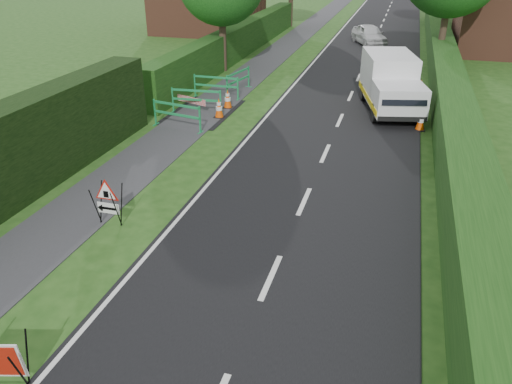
{
  "coord_description": "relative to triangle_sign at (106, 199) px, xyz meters",
  "views": [
    {
      "loc": [
        4.57,
        -7.17,
        6.28
      ],
      "look_at": [
        1.77,
        2.42,
        1.21
      ],
      "focal_mm": 35.0,
      "sensor_mm": 36.0,
      "label": 1
    }
  ],
  "objects": [
    {
      "name": "ground",
      "position": [
        1.87,
        -1.99,
        -0.72
      ],
      "size": [
        120.0,
        120.0,
        0.0
      ],
      "primitive_type": "plane",
      "color": "#1E4614",
      "rests_on": "ground"
    },
    {
      "name": "road_surface",
      "position": [
        4.37,
        33.01,
        -0.71
      ],
      "size": [
        6.0,
        90.0,
        0.02
      ],
      "primitive_type": "cube",
      "color": "black",
      "rests_on": "ground"
    },
    {
      "name": "footpath",
      "position": [
        -1.13,
        33.01,
        -0.71
      ],
      "size": [
        2.0,
        90.0,
        0.02
      ],
      "primitive_type": "cube",
      "color": "#2D2D30",
      "rests_on": "ground"
    },
    {
      "name": "hedge_west_far",
      "position": [
        -3.13,
        20.01,
        -0.72
      ],
      "size": [
        1.0,
        24.0,
        1.8
      ],
      "primitive_type": "cube",
      "color": "#14380F",
      "rests_on": "ground"
    },
    {
      "name": "hedge_east",
      "position": [
        8.37,
        14.01,
        -0.72
      ],
      "size": [
        1.2,
        50.0,
        1.5
      ],
      "primitive_type": "cube",
      "color": "#14380F",
      "rests_on": "ground"
    },
    {
      "name": "triangle_sign",
      "position": [
        0.0,
        0.0,
        0.0
      ],
      "size": [
        0.71,
        0.71,
        1.03
      ],
      "rotation": [
        0.0,
        0.0,
        0.01
      ],
      "color": "black",
      "rests_on": "ground"
    },
    {
      "name": "works_van",
      "position": [
        6.07,
        11.48,
        0.42
      ],
      "size": [
        2.9,
        5.01,
        2.15
      ],
      "rotation": [
        0.0,
        0.0,
        0.24
      ],
      "color": "silver",
      "rests_on": "ground"
    },
    {
      "name": "traffic_cone_0",
      "position": [
        7.34,
        9.27,
        -0.33
      ],
      "size": [
        0.38,
        0.38,
        0.79
      ],
      "color": "black",
      "rests_on": "ground"
    },
    {
      "name": "traffic_cone_1",
      "position": [
        7.24,
        11.83,
        -0.33
      ],
      "size": [
        0.38,
        0.38,
        0.79
      ],
      "color": "black",
      "rests_on": "ground"
    },
    {
      "name": "traffic_cone_2",
      "position": [
        7.34,
        13.77,
        -0.33
      ],
      "size": [
        0.38,
        0.38,
        0.79
      ],
      "color": "black",
      "rests_on": "ground"
    },
    {
      "name": "traffic_cone_3",
      "position": [
        -0.25,
        8.55,
        -0.33
      ],
      "size": [
        0.38,
        0.38,
        0.79
      ],
      "color": "black",
      "rests_on": "ground"
    },
    {
      "name": "traffic_cone_4",
      "position": [
        -0.34,
        9.83,
        -0.33
      ],
      "size": [
        0.38,
        0.38,
        0.79
      ],
      "color": "black",
      "rests_on": "ground"
    },
    {
      "name": "ped_barrier_0",
      "position": [
        -1.27,
        6.88,
        -0.09
      ],
      "size": [
        2.09,
        0.73,
        1.0
      ],
      "rotation": [
        0.0,
        0.0,
        -0.19
      ],
      "color": "#178343",
      "rests_on": "ground"
    },
    {
      "name": "ped_barrier_1",
      "position": [
        -1.31,
        8.84,
        -0.09
      ],
      "size": [
        2.08,
        0.52,
        1.0
      ],
      "rotation": [
        0.0,
        0.0,
        0.08
      ],
      "color": "#178343",
      "rests_on": "ground"
    },
    {
      "name": "ped_barrier_2",
      "position": [
        -1.3,
        11.06,
        -0.09
      ],
      "size": [
        2.06,
        0.37,
        1.0
      ],
      "rotation": [
        0.0,
        0.0,
        0.01
      ],
      "color": "#178343",
      "rests_on": "ground"
    },
    {
      "name": "ped_barrier_3",
      "position": [
        -0.66,
        12.23,
        -0.09
      ],
      "size": [
        0.75,
        2.09,
        1.0
      ],
      "rotation": [
        0.0,
        0.0,
        1.37
      ],
      "color": "#178343",
      "rests_on": "ground"
    },
    {
      "name": "redwhite_plank",
      "position": [
        -1.63,
        9.05,
        -0.72
      ],
      "size": [
        1.43,
        0.54,
        0.25
      ],
      "primitive_type": "cube",
      "rotation": [
        0.0,
        0.0,
        -0.34
      ],
      "color": "red",
      "rests_on": "ground"
    },
    {
      "name": "hatchback_car",
      "position": [
        4.05,
        25.85,
        -0.08
      ],
      "size": [
        2.9,
        4.02,
        1.27
      ],
      "primitive_type": "imported",
      "rotation": [
        0.0,
        0.0,
        0.42
      ],
      "color": "silver",
      "rests_on": "ground"
    }
  ]
}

